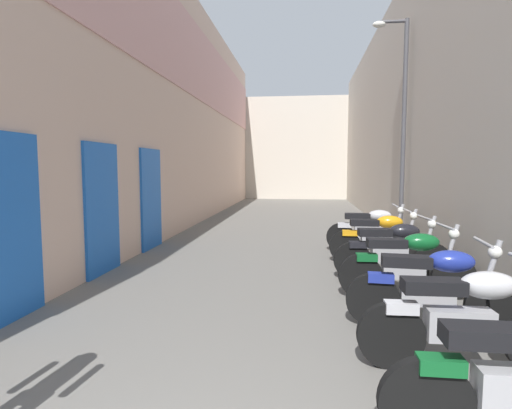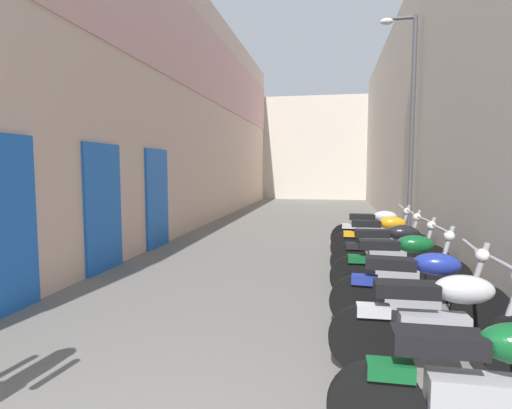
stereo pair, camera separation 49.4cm
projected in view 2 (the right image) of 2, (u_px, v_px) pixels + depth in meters
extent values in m
plane|color=#66635E|center=(290.00, 240.00, 10.17)|extent=(38.49, 38.49, 0.00)
cube|color=beige|center=(196.00, 110.00, 12.37)|extent=(0.40, 22.49, 7.06)
cube|color=blue|center=(2.00, 226.00, 4.86)|extent=(0.06, 1.10, 2.20)
cube|color=blue|center=(103.00, 208.00, 7.02)|extent=(0.06, 1.10, 2.20)
cube|color=blue|center=(157.00, 198.00, 9.17)|extent=(0.06, 1.10, 2.20)
cube|color=#DBA39E|center=(202.00, 57.00, 12.19)|extent=(0.04, 22.49, 2.26)
cube|color=beige|center=(409.00, 116.00, 11.28)|extent=(0.40, 22.49, 6.41)
cube|color=beige|center=(315.00, 149.00, 23.85)|extent=(8.75, 2.00, 5.79)
cylinder|color=black|center=(375.00, 409.00, 2.53)|extent=(0.60, 0.08, 0.60)
cube|color=#9E9EA3|center=(477.00, 400.00, 2.41)|extent=(0.56, 0.20, 0.28)
cube|color=black|center=(438.00, 341.00, 2.42)|extent=(0.52, 0.22, 0.12)
cube|color=#0F5123|center=(390.00, 370.00, 2.49)|extent=(0.28, 0.14, 0.10)
cylinder|color=black|center=(363.00, 339.00, 3.56)|extent=(0.60, 0.09, 0.60)
cube|color=#9E9EA3|center=(433.00, 330.00, 3.46)|extent=(0.56, 0.21, 0.28)
ellipsoid|color=#B7B7BC|center=(464.00, 289.00, 3.39)|extent=(0.49, 0.27, 0.24)
cube|color=black|center=(406.00, 289.00, 3.47)|extent=(0.52, 0.23, 0.12)
cylinder|color=#9E9EA3|center=(512.00, 307.00, 3.34)|extent=(0.25, 0.07, 0.77)
cylinder|color=#9E9EA3|center=(505.00, 265.00, 3.32)|extent=(0.05, 0.58, 0.04)
cube|color=#B7B7BC|center=(373.00, 310.00, 3.53)|extent=(0.28, 0.15, 0.10)
cylinder|color=black|center=(482.00, 313.00, 4.20)|extent=(0.60, 0.14, 0.60)
cylinder|color=black|center=(357.00, 302.00, 4.54)|extent=(0.60, 0.14, 0.60)
cube|color=#9E9EA3|center=(412.00, 296.00, 4.37)|extent=(0.58, 0.25, 0.28)
ellipsoid|color=navy|center=(437.00, 264.00, 4.27)|extent=(0.50, 0.30, 0.24)
cube|color=black|center=(390.00, 263.00, 4.40)|extent=(0.54, 0.27, 0.12)
cylinder|color=#9E9EA3|center=(476.00, 279.00, 4.18)|extent=(0.25, 0.08, 0.77)
cylinder|color=#9E9EA3|center=(470.00, 245.00, 4.17)|extent=(0.09, 0.58, 0.04)
sphere|color=silver|center=(482.00, 255.00, 4.15)|extent=(0.14, 0.14, 0.14)
cube|color=navy|center=(365.00, 280.00, 4.49)|extent=(0.29, 0.17, 0.10)
cylinder|color=black|center=(449.00, 281.00, 5.38)|extent=(0.60, 0.10, 0.60)
cylinder|color=black|center=(352.00, 277.00, 5.56)|extent=(0.60, 0.10, 0.60)
cube|color=#9E9EA3|center=(396.00, 270.00, 5.46)|extent=(0.57, 0.22, 0.28)
ellipsoid|color=#0F5123|center=(415.00, 244.00, 5.40)|extent=(0.49, 0.28, 0.24)
cube|color=black|center=(379.00, 245.00, 5.47)|extent=(0.53, 0.24, 0.12)
cylinder|color=#9E9EA3|center=(444.00, 255.00, 5.36)|extent=(0.25, 0.07, 0.77)
cylinder|color=#9E9EA3|center=(440.00, 228.00, 5.34)|extent=(0.06, 0.58, 0.04)
sphere|color=silver|center=(449.00, 236.00, 5.33)|extent=(0.14, 0.14, 0.14)
cube|color=#0F5123|center=(358.00, 259.00, 5.52)|extent=(0.29, 0.15, 0.10)
cylinder|color=black|center=(431.00, 264.00, 6.33)|extent=(0.60, 0.12, 0.60)
cylinder|color=black|center=(349.00, 262.00, 6.47)|extent=(0.60, 0.12, 0.60)
cube|color=#9E9EA3|center=(387.00, 255.00, 6.40)|extent=(0.57, 0.24, 0.28)
ellipsoid|color=black|center=(403.00, 233.00, 6.34)|extent=(0.50, 0.29, 0.24)
cube|color=black|center=(372.00, 234.00, 6.39)|extent=(0.53, 0.26, 0.12)
cylinder|color=#9E9EA3|center=(427.00, 242.00, 6.31)|extent=(0.25, 0.08, 0.77)
cylinder|color=#9E9EA3|center=(424.00, 219.00, 6.28)|extent=(0.08, 0.58, 0.04)
sphere|color=silver|center=(431.00, 226.00, 6.28)|extent=(0.14, 0.14, 0.14)
cube|color=black|center=(355.00, 246.00, 6.44)|extent=(0.29, 0.16, 0.10)
cylinder|color=black|center=(417.00, 250.00, 7.40)|extent=(0.60, 0.08, 0.60)
cylinder|color=black|center=(346.00, 247.00, 7.63)|extent=(0.60, 0.08, 0.60)
cube|color=#9E9EA3|center=(379.00, 242.00, 7.52)|extent=(0.56, 0.20, 0.28)
ellipsoid|color=orange|center=(392.00, 223.00, 7.44)|extent=(0.48, 0.26, 0.24)
cube|color=black|center=(366.00, 224.00, 7.53)|extent=(0.52, 0.22, 0.12)
cylinder|color=#9E9EA3|center=(414.00, 231.00, 7.39)|extent=(0.25, 0.06, 0.77)
cylinder|color=#9E9EA3|center=(410.00, 211.00, 7.37)|extent=(0.04, 0.58, 0.04)
sphere|color=silver|center=(417.00, 217.00, 7.35)|extent=(0.14, 0.14, 0.14)
cube|color=orange|center=(351.00, 234.00, 7.60)|extent=(0.28, 0.14, 0.10)
cylinder|color=black|center=(407.00, 240.00, 8.39)|extent=(0.60, 0.10, 0.60)
cylinder|color=black|center=(345.00, 238.00, 8.67)|extent=(0.60, 0.10, 0.60)
cube|color=#9E9EA3|center=(373.00, 233.00, 8.53)|extent=(0.57, 0.22, 0.28)
ellipsoid|color=#B7B7BC|center=(385.00, 217.00, 8.44)|extent=(0.49, 0.28, 0.24)
cube|color=black|center=(362.00, 217.00, 8.55)|extent=(0.53, 0.24, 0.12)
cylinder|color=#9E9EA3|center=(404.00, 223.00, 8.37)|extent=(0.25, 0.07, 0.77)
cylinder|color=#9E9EA3|center=(401.00, 206.00, 8.36)|extent=(0.06, 0.58, 0.04)
sphere|color=silver|center=(407.00, 211.00, 8.34)|extent=(0.14, 0.14, 0.14)
cube|color=#B7B7BC|center=(349.00, 226.00, 8.62)|extent=(0.29, 0.15, 0.10)
cylinder|color=#47474C|center=(412.00, 134.00, 8.98)|extent=(0.10, 0.10, 5.06)
cylinder|color=#47474C|center=(401.00, 18.00, 8.81)|extent=(0.60, 0.07, 0.07)
ellipsoid|color=silver|center=(387.00, 21.00, 8.87)|extent=(0.28, 0.18, 0.14)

